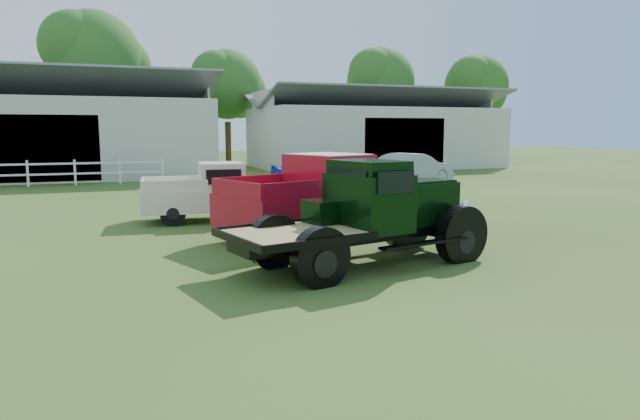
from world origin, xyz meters
name	(u,v)px	position (x,y,z in m)	size (l,w,h in m)	color
ground	(333,278)	(0.00, 0.00, 0.00)	(120.00, 120.00, 0.00)	#334C1A
shed_left	(38,126)	(-7.00, 26.00, 2.80)	(18.80, 10.20, 5.60)	#A8A8A8
shed_right	(374,129)	(14.00, 27.00, 2.60)	(16.80, 9.20, 5.20)	#A8A8A8
fence_rail	(3,174)	(-8.00, 20.00, 0.60)	(14.20, 0.16, 1.20)	white
tree_b	(95,83)	(-4.00, 34.00, 5.75)	(6.90, 6.90, 11.50)	#155816
tree_c	(227,103)	(5.00, 33.00, 4.50)	(5.40, 5.40, 9.00)	#155816
tree_d	(380,100)	(18.00, 34.00, 5.00)	(6.00, 6.00, 10.00)	#155816
tree_e	(476,104)	(26.00, 32.00, 4.75)	(5.70, 5.70, 9.50)	#155816
vintage_flatbed	(364,214)	(0.90, 0.67, 1.02)	(5.13, 2.03, 2.03)	black
red_pickup	(325,194)	(1.41, 3.99, 1.02)	(5.59, 2.15, 2.04)	maroon
white_pickup	(219,192)	(-0.66, 7.21, 0.82)	(4.45, 1.72, 1.63)	beige
misc_car_blue	(318,171)	(5.28, 14.84, 0.74)	(1.74, 4.31, 1.47)	#122BA5
misc_car_grey	(412,169)	(9.81, 14.35, 0.75)	(1.59, 4.55, 1.50)	gray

